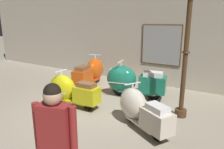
{
  "coord_description": "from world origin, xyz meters",
  "views": [
    {
      "loc": [
        3.34,
        -3.68,
        2.26
      ],
      "look_at": [
        0.18,
        1.24,
        0.78
      ],
      "focal_mm": 33.52,
      "sensor_mm": 36.0,
      "label": 1
    }
  ],
  "objects_px": {
    "scooter_3": "(139,109)",
    "scooter_0": "(92,72)",
    "scooter_2": "(131,81)",
    "lamppost": "(186,47)",
    "visitor_0": "(56,139)",
    "scooter_1": "(70,90)"
  },
  "relations": [
    {
      "from": "scooter_3",
      "to": "scooter_0",
      "type": "bearing_deg",
      "value": -6.22
    },
    {
      "from": "scooter_2",
      "to": "lamppost",
      "type": "relative_size",
      "value": 0.62
    },
    {
      "from": "scooter_2",
      "to": "lamppost",
      "type": "bearing_deg",
      "value": 149.53
    },
    {
      "from": "scooter_3",
      "to": "visitor_0",
      "type": "height_order",
      "value": "visitor_0"
    },
    {
      "from": "scooter_3",
      "to": "lamppost",
      "type": "distance_m",
      "value": 1.76
    },
    {
      "from": "scooter_1",
      "to": "visitor_0",
      "type": "distance_m",
      "value": 3.33
    },
    {
      "from": "scooter_2",
      "to": "visitor_0",
      "type": "relative_size",
      "value": 1.17
    },
    {
      "from": "scooter_1",
      "to": "scooter_3",
      "type": "xyz_separation_m",
      "value": [
        2.15,
        -0.09,
        -0.01
      ]
    },
    {
      "from": "lamppost",
      "to": "visitor_0",
      "type": "height_order",
      "value": "lamppost"
    },
    {
      "from": "scooter_3",
      "to": "lamppost",
      "type": "bearing_deg",
      "value": -92.33
    },
    {
      "from": "scooter_0",
      "to": "lamppost",
      "type": "distance_m",
      "value": 3.81
    },
    {
      "from": "visitor_0",
      "to": "lamppost",
      "type": "bearing_deg",
      "value": -28.54
    },
    {
      "from": "scooter_0",
      "to": "lamppost",
      "type": "xyz_separation_m",
      "value": [
        3.49,
        -0.94,
        1.21
      ]
    },
    {
      "from": "scooter_2",
      "to": "scooter_3",
      "type": "height_order",
      "value": "scooter_2"
    },
    {
      "from": "scooter_3",
      "to": "lamppost",
      "type": "height_order",
      "value": "lamppost"
    },
    {
      "from": "scooter_1",
      "to": "visitor_0",
      "type": "height_order",
      "value": "visitor_0"
    },
    {
      "from": "scooter_0",
      "to": "scooter_1",
      "type": "relative_size",
      "value": 1.14
    },
    {
      "from": "scooter_3",
      "to": "lamppost",
      "type": "xyz_separation_m",
      "value": [
        0.63,
        1.05,
        1.27
      ]
    },
    {
      "from": "scooter_0",
      "to": "scooter_2",
      "type": "height_order",
      "value": "scooter_2"
    },
    {
      "from": "visitor_0",
      "to": "scooter_1",
      "type": "bearing_deg",
      "value": 22.68
    },
    {
      "from": "scooter_0",
      "to": "scooter_1",
      "type": "height_order",
      "value": "scooter_0"
    },
    {
      "from": "scooter_1",
      "to": "lamppost",
      "type": "relative_size",
      "value": 0.53
    }
  ]
}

